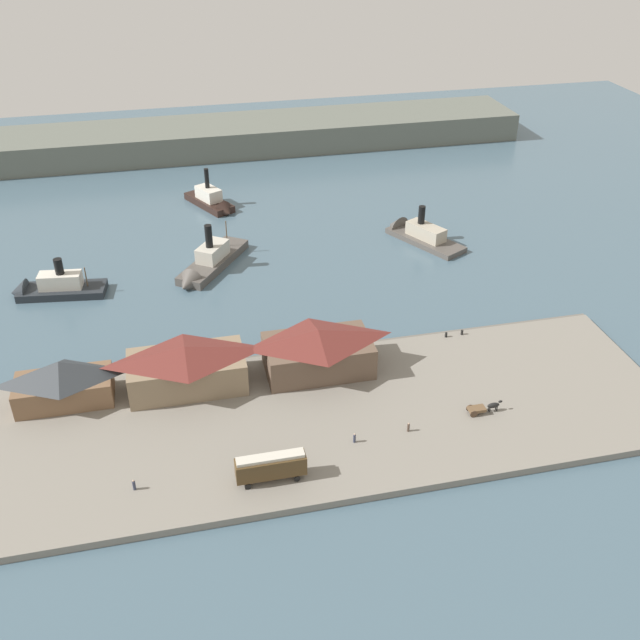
# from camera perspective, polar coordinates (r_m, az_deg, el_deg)

# --- Properties ---
(ground_plane) EXTENTS (320.00, 320.00, 0.00)m
(ground_plane) POSITION_cam_1_polar(r_m,az_deg,el_deg) (132.33, -1.77, -1.91)
(ground_plane) COLOR #476070
(quay_promenade) EXTENTS (110.00, 36.00, 1.20)m
(quay_promenade) POSITION_cam_1_polar(r_m,az_deg,el_deg) (114.68, 0.41, -7.62)
(quay_promenade) COLOR gray
(quay_promenade) RESTS_ON ground
(seawall_edge) EXTENTS (110.00, 0.80, 1.00)m
(seawall_edge) POSITION_cam_1_polar(r_m,az_deg,el_deg) (129.13, -1.46, -2.59)
(seawall_edge) COLOR #666159
(seawall_edge) RESTS_ON ground
(ferry_shed_customs_shed) EXTENTS (15.14, 7.80, 7.52)m
(ferry_shed_customs_shed) POSITION_cam_1_polar(r_m,az_deg,el_deg) (121.60, -19.43, -4.53)
(ferry_shed_customs_shed) COLOR brown
(ferry_shed_customs_shed) RESTS_ON quay_promenade
(ferry_shed_west_terminal) EXTENTS (19.01, 10.16, 7.73)m
(ferry_shed_west_terminal) POSITION_cam_1_polar(r_m,az_deg,el_deg) (119.78, -10.36, -3.57)
(ferry_shed_west_terminal) COLOR #847056
(ferry_shed_west_terminal) RESTS_ON quay_promenade
(ferry_shed_east_terminal) EXTENTS (18.01, 10.68, 7.88)m
(ferry_shed_east_terminal) POSITION_cam_1_polar(r_m,az_deg,el_deg) (121.61, -0.15, -2.33)
(ferry_shed_east_terminal) COLOR brown
(ferry_shed_east_terminal) RESTS_ON quay_promenade
(street_tram) EXTENTS (9.76, 2.54, 4.28)m
(street_tram) POSITION_cam_1_polar(r_m,az_deg,el_deg) (102.30, -3.86, -11.27)
(street_tram) COLOR #4C381E
(street_tram) RESTS_ON quay_promenade
(horse_cart) EXTENTS (5.58, 1.68, 1.87)m
(horse_cart) POSITION_cam_1_polar(r_m,az_deg,el_deg) (116.92, 12.57, -6.69)
(horse_cart) COLOR brown
(horse_cart) RESTS_ON quay_promenade
(pedestrian_near_cart) EXTENTS (0.38, 0.38, 1.55)m
(pedestrian_near_cart) POSITION_cam_1_polar(r_m,az_deg,el_deg) (111.68, 6.90, -8.31)
(pedestrian_near_cart) COLOR #4C3D33
(pedestrian_near_cart) RESTS_ON quay_promenade
(pedestrian_by_tram) EXTENTS (0.39, 0.39, 1.59)m
(pedestrian_by_tram) POSITION_cam_1_polar(r_m,az_deg,el_deg) (109.12, 2.70, -9.19)
(pedestrian_by_tram) COLOR #33384C
(pedestrian_by_tram) RESTS_ON quay_promenade
(pedestrian_walking_west) EXTENTS (0.42, 0.42, 1.71)m
(pedestrian_walking_west) POSITION_cam_1_polar(r_m,az_deg,el_deg) (104.97, -14.29, -12.36)
(pedestrian_walking_west) COLOR #33384C
(pedestrian_walking_west) RESTS_ON quay_promenade
(mooring_post_west) EXTENTS (0.44, 0.44, 0.90)m
(mooring_post_west) POSITION_cam_1_polar(r_m,az_deg,el_deg) (135.07, 11.00, -0.95)
(mooring_post_west) COLOR black
(mooring_post_west) RESTS_ON quay_promenade
(mooring_post_center_east) EXTENTS (0.44, 0.44, 0.90)m
(mooring_post_center_east) POSITION_cam_1_polar(r_m,az_deg,el_deg) (133.84, 9.80, -1.14)
(mooring_post_center_east) COLOR black
(mooring_post_center_east) RESTS_ON quay_promenade
(ferry_near_quay) EXTENTS (18.15, 22.82, 11.72)m
(ferry_near_quay) POSITION_cam_1_polar(r_m,az_deg,el_deg) (157.59, -8.79, 4.32)
(ferry_near_quay) COLOR #514C47
(ferry_near_quay) RESTS_ON ground
(ferry_departing_north) EXTENTS (19.23, 8.39, 9.94)m
(ferry_departing_north) POSITION_cam_1_polar(r_m,az_deg,el_deg) (156.56, -20.27, 2.35)
(ferry_departing_north) COLOR #23282D
(ferry_departing_north) RESTS_ON ground
(ferry_moored_west) EXTENTS (15.39, 21.47, 10.74)m
(ferry_moored_west) POSITION_cam_1_polar(r_m,az_deg,el_deg) (171.85, 7.47, 6.74)
(ferry_moored_west) COLOR #514C47
(ferry_moored_west) RESTS_ON ground
(ferry_approaching_east) EXTENTS (12.28, 17.58, 11.30)m
(ferry_approaching_east) POSITION_cam_1_polar(r_m,az_deg,el_deg) (188.57, -8.36, 9.12)
(ferry_approaching_east) COLOR black
(ferry_approaching_east) RESTS_ON ground
(far_headland) EXTENTS (180.00, 24.00, 8.00)m
(far_headland) POSITION_cam_1_polar(r_m,az_deg,el_deg) (229.83, -7.36, 14.00)
(far_headland) COLOR #60665B
(far_headland) RESTS_ON ground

